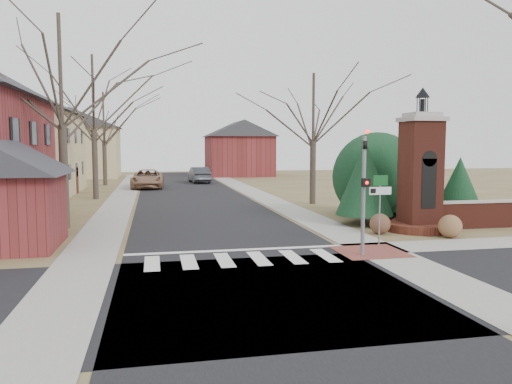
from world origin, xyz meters
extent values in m
plane|color=brown|center=(0.00, 0.00, 0.00)|extent=(120.00, 120.00, 0.00)
cube|color=black|center=(0.00, 22.00, 0.01)|extent=(8.00, 70.00, 0.01)
cube|color=black|center=(0.00, -3.00, 0.01)|extent=(120.00, 8.00, 0.01)
cube|color=silver|center=(0.00, 0.80, 0.01)|extent=(8.00, 2.20, 0.02)
cube|color=silver|center=(0.00, 2.30, 0.01)|extent=(8.00, 0.35, 0.02)
cube|color=gray|center=(5.20, 22.00, 0.01)|extent=(2.00, 60.00, 0.02)
cube|color=gray|center=(-5.20, 22.00, 0.01)|extent=(2.00, 60.00, 0.02)
cube|color=brown|center=(4.80, 1.00, 0.01)|extent=(2.40, 2.40, 0.02)
cylinder|color=slate|center=(4.30, 0.60, 2.10)|extent=(0.14, 0.14, 4.20)
imported|color=black|center=(4.30, 0.60, 4.05)|extent=(0.15, 0.18, 0.90)
sphere|color=#FF0C05|center=(4.30, 0.38, 4.35)|extent=(0.14, 0.14, 0.14)
cube|color=black|center=(4.30, 0.42, 2.60)|extent=(0.28, 0.16, 0.30)
sphere|color=#FF0C05|center=(4.30, 0.33, 2.60)|extent=(0.11, 0.11, 0.11)
cylinder|color=slate|center=(5.60, 2.00, 1.30)|extent=(0.06, 0.06, 2.60)
cube|color=silver|center=(5.60, 1.98, 2.15)|extent=(0.90, 0.03, 0.30)
cube|color=black|center=(5.30, 1.97, 2.15)|extent=(0.22, 0.02, 0.18)
cube|color=#0F4A1C|center=(5.60, 1.98, 2.55)|extent=(0.60, 0.03, 0.40)
cylinder|color=#5D261B|center=(9.00, 5.00, 0.18)|extent=(3.20, 3.20, 0.36)
cube|color=#5D261B|center=(9.00, 5.00, 2.50)|extent=(1.50, 1.50, 5.00)
cube|color=black|center=(9.00, 4.28, 2.20)|extent=(0.70, 0.10, 2.20)
cube|color=gray|center=(9.00, 5.00, 5.05)|extent=(1.70, 1.70, 0.20)
cube|color=gray|center=(9.00, 5.00, 5.25)|extent=(1.30, 1.30, 0.20)
cylinder|color=black|center=(9.00, 5.00, 5.65)|extent=(0.20, 0.20, 0.60)
cone|color=black|center=(9.00, 5.00, 6.25)|extent=(0.64, 0.64, 0.45)
cube|color=#5D261B|center=(13.50, 5.00, 0.60)|extent=(7.50, 0.40, 1.20)
cube|color=gray|center=(13.50, 5.00, 1.25)|extent=(7.50, 0.50, 0.10)
cube|color=tan|center=(-13.50, 27.00, 3.20)|extent=(9.00, 12.00, 6.40)
cube|color=maroon|center=(-8.50, 4.50, 1.40)|extent=(4.00, 4.00, 2.80)
cube|color=tan|center=(-12.00, 48.00, 3.00)|extent=(10.00, 8.00, 6.00)
cube|color=tan|center=(-14.80, 46.40, 6.99)|extent=(0.75, 0.75, 3.08)
cube|color=maroon|center=(8.00, 48.00, 2.50)|extent=(8.00, 8.00, 5.00)
cube|color=maroon|center=(5.76, 46.40, 5.90)|extent=(0.75, 0.75, 2.80)
cylinder|color=#473D33|center=(7.20, 7.00, 0.25)|extent=(0.20, 0.20, 0.50)
cone|color=black|center=(7.20, 7.00, 2.30)|extent=(2.80, 2.80, 3.60)
cylinder|color=#473D33|center=(10.50, 8.20, 0.25)|extent=(0.20, 0.20, 0.50)
cone|color=black|center=(10.50, 8.20, 2.60)|extent=(3.40, 3.40, 4.20)
cylinder|color=#473D33|center=(12.50, 7.20, 0.25)|extent=(0.20, 0.20, 0.50)
cone|color=black|center=(12.50, 7.20, 1.90)|extent=(2.40, 2.40, 2.80)
sphere|color=black|center=(9.00, 9.50, 2.40)|extent=(4.80, 4.80, 4.80)
cylinder|color=#473D33|center=(-7.00, 9.00, 2.42)|extent=(0.40, 0.40, 4.83)
cylinder|color=#473D33|center=(-7.00, 22.00, 2.52)|extent=(0.40, 0.40, 5.04)
cylinder|color=#473D33|center=(-7.50, 35.00, 2.21)|extent=(0.40, 0.40, 4.41)
cylinder|color=#473D33|center=(7.50, 16.00, 2.10)|extent=(0.40, 0.40, 4.20)
imported|color=#946A50|center=(-3.40, 30.90, 0.85)|extent=(3.05, 6.19, 1.69)
imported|color=#3A3C42|center=(1.80, 36.51, 0.82)|extent=(2.17, 5.12, 1.64)
sphere|color=brown|center=(6.80, 4.41, 0.45)|extent=(0.91, 0.91, 0.91)
sphere|color=brown|center=(9.30, 3.00, 0.49)|extent=(0.98, 0.98, 0.98)
camera|label=1|loc=(-2.92, -15.65, 3.88)|focal=35.00mm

